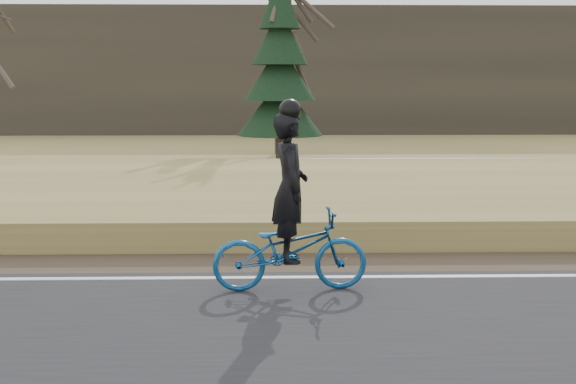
{
  "coord_description": "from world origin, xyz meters",
  "views": [
    {
      "loc": [
        -5.9,
        -9.56,
        2.49
      ],
      "look_at": [
        -5.64,
        0.5,
        1.1
      ],
      "focal_mm": 50.0,
      "sensor_mm": 36.0,
      "label": 1
    }
  ],
  "objects": [
    {
      "name": "bare_tree_near_left",
      "position": [
        -5.32,
        15.12,
        3.49
      ],
      "size": [
        0.36,
        0.36,
        6.99
      ],
      "primitive_type": "cylinder",
      "color": "#4E4339",
      "rests_on": "ground"
    },
    {
      "name": "bare_tree_left",
      "position": [
        -5.47,
        18.32,
        4.25
      ],
      "size": [
        0.36,
        0.36,
        8.51
      ],
      "primitive_type": "cylinder",
      "color": "#4E4339",
      "rests_on": "ground"
    },
    {
      "name": "conifer",
      "position": [
        -5.51,
        14.81,
        2.72
      ],
      "size": [
        2.6,
        2.6,
        5.74
      ],
      "color": "#4E4339",
      "rests_on": "ground"
    },
    {
      "name": "cyclist",
      "position": [
        -5.64,
        -0.39,
        0.77
      ],
      "size": [
        1.85,
        0.77,
        2.23
      ],
      "rotation": [
        0.0,
        0.0,
        1.65
      ],
      "color": "navy",
      "rests_on": "road"
    },
    {
      "name": "treeline_backdrop",
      "position": [
        0.0,
        30.0,
        3.0
      ],
      "size": [
        120.0,
        4.0,
        6.0
      ],
      "primitive_type": "cube",
      "color": "#383328",
      "rests_on": "ground"
    },
    {
      "name": "ballast",
      "position": [
        0.0,
        8.0,
        0.23
      ],
      "size": [
        120.0,
        3.0,
        0.45
      ],
      "primitive_type": "cube",
      "color": "slate",
      "rests_on": "ground"
    },
    {
      "name": "railroad",
      "position": [
        0.0,
        8.0,
        0.53
      ],
      "size": [
        120.0,
        2.4,
        0.29
      ],
      "color": "black",
      "rests_on": "ballast"
    }
  ]
}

